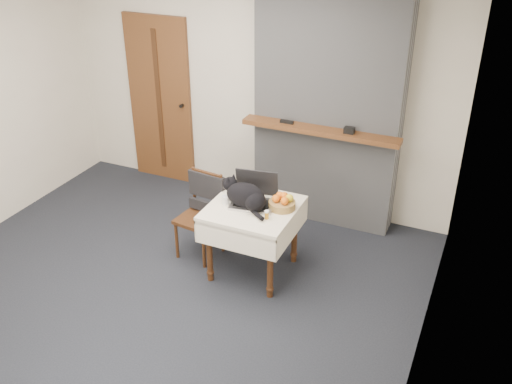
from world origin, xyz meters
TOP-DOWN VIEW (x-y plane):
  - ground at (0.00, 0.00)m, footprint 4.50×4.50m
  - room_shell at (0.00, 0.46)m, footprint 4.52×4.01m
  - door at (-1.20, 1.97)m, footprint 0.82×0.10m
  - chimney at (0.90, 1.85)m, footprint 1.62×0.48m
  - side_table at (0.63, 0.59)m, footprint 0.78×0.78m
  - laptop at (0.61, 0.67)m, footprint 0.44×0.39m
  - cat at (0.58, 0.56)m, footprint 0.51×0.34m
  - cream_jar at (0.38, 0.54)m, footprint 0.07×0.07m
  - pill_bottle at (0.83, 0.45)m, footprint 0.04×0.04m
  - fruit_basket at (0.88, 0.68)m, footprint 0.24×0.24m
  - desk_clutter at (0.84, 0.66)m, footprint 0.11×0.08m
  - chair at (0.05, 0.71)m, footprint 0.43×0.42m

SIDE VIEW (x-z plane):
  - ground at x=0.00m, z-range 0.00..0.00m
  - chair at x=0.05m, z-range 0.12..0.97m
  - side_table at x=0.63m, z-range 0.24..0.94m
  - desk_clutter at x=0.84m, z-range 0.70..0.71m
  - cream_jar at x=0.38m, z-range 0.70..0.78m
  - pill_bottle at x=0.83m, z-range 0.70..0.78m
  - fruit_basket at x=0.88m, z-range 0.69..0.82m
  - laptop at x=0.61m, z-range 0.63..0.92m
  - cat at x=0.58m, z-range 0.68..0.95m
  - door at x=-1.20m, z-range 0.00..2.00m
  - chimney at x=0.90m, z-range 0.00..2.60m
  - room_shell at x=0.00m, z-range 0.46..3.07m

